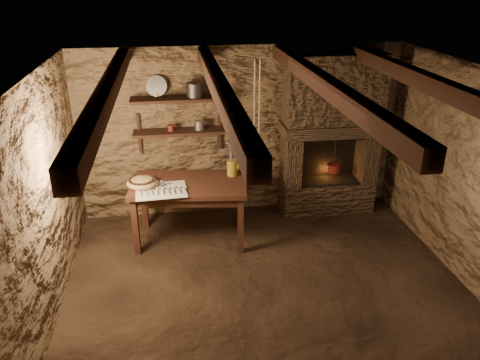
{
  "coord_description": "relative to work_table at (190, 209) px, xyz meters",
  "views": [
    {
      "loc": [
        -0.94,
        -4.23,
        3.3
      ],
      "look_at": [
        -0.17,
        0.9,
        0.96
      ],
      "focal_mm": 35.0,
      "sensor_mm": 36.0,
      "label": 1
    }
  ],
  "objects": [
    {
      "name": "stoneware_jug",
      "position": [
        0.58,
        0.15,
        0.59
      ],
      "size": [
        0.15,
        0.15,
        0.48
      ],
      "rotation": [
        0.0,
        0.0,
        -0.1
      ],
      "color": "#A58320",
      "rests_on": "work_table"
    },
    {
      "name": "work_table",
      "position": [
        0.0,
        0.0,
        0.0
      ],
      "size": [
        1.54,
        1.0,
        0.83
      ],
      "rotation": [
        0.0,
        0.0,
        -0.12
      ],
      "color": "black",
      "rests_on": "floor"
    },
    {
      "name": "small_kettle",
      "position": [
        0.2,
        0.63,
        0.93
      ],
      "size": [
        0.2,
        0.17,
        0.18
      ],
      "primitive_type": null,
      "rotation": [
        0.0,
        0.0,
        0.29
      ],
      "color": "#A1A19C",
      "rests_on": "shelf_lower"
    },
    {
      "name": "front_wall",
      "position": [
        0.79,
        -3.21,
        0.75
      ],
      "size": [
        4.5,
        0.04,
        2.4
      ],
      "primitive_type": "cube",
      "color": "brown",
      "rests_on": "floor"
    },
    {
      "name": "back_wall",
      "position": [
        0.79,
        0.79,
        0.75
      ],
      "size": [
        4.5,
        0.04,
        2.4
      ],
      "primitive_type": "cube",
      "color": "brown",
      "rests_on": "floor"
    },
    {
      "name": "right_wall",
      "position": [
        3.04,
        -1.21,
        0.75
      ],
      "size": [
        0.04,
        4.0,
        2.4
      ],
      "primitive_type": "cube",
      "color": "brown",
      "rests_on": "floor"
    },
    {
      "name": "shelf_upper",
      "position": [
        -0.06,
        0.63,
        1.3
      ],
      "size": [
        1.25,
        0.3,
        0.04
      ],
      "primitive_type": "cube",
      "color": "black",
      "rests_on": "back_wall"
    },
    {
      "name": "wooden_bowl",
      "position": [
        -0.58,
        -0.02,
        0.43
      ],
      "size": [
        0.41,
        0.41,
        0.14
      ],
      "primitive_type": "ellipsoid",
      "rotation": [
        0.0,
        0.0,
        -0.08
      ],
      "color": "#9B7643",
      "rests_on": "work_table"
    },
    {
      "name": "pewter_cutlery_row",
      "position": [
        -0.35,
        -0.22,
        0.4
      ],
      "size": [
        0.52,
        0.22,
        0.01
      ],
      "primitive_type": null,
      "rotation": [
        0.0,
        0.0,
        0.04
      ],
      "color": "gray",
      "rests_on": "linen_cloth"
    },
    {
      "name": "beam_far_left",
      "position": [
        -0.71,
        -1.21,
        1.86
      ],
      "size": [
        0.14,
        3.95,
        0.16
      ],
      "primitive_type": "cube",
      "color": "black",
      "rests_on": "ceiling"
    },
    {
      "name": "floor",
      "position": [
        0.79,
        -1.21,
        -0.45
      ],
      "size": [
        4.5,
        4.5,
        0.0
      ],
      "primitive_type": "plane",
      "color": "black",
      "rests_on": "ground"
    },
    {
      "name": "beam_mid_right",
      "position": [
        1.29,
        -1.21,
        1.86
      ],
      "size": [
        0.14,
        3.95,
        0.16
      ],
      "primitive_type": "cube",
      "color": "black",
      "rests_on": "ceiling"
    },
    {
      "name": "linen_cloth",
      "position": [
        -0.35,
        -0.2,
        0.39
      ],
      "size": [
        0.63,
        0.52,
        0.01
      ],
      "primitive_type": "cube",
      "rotation": [
        0.0,
        0.0,
        0.04
      ],
      "color": "silver",
      "rests_on": "work_table"
    },
    {
      "name": "rusty_tin",
      "position": [
        -0.18,
        0.63,
        0.91
      ],
      "size": [
        0.09,
        0.09,
        0.08
      ],
      "primitive_type": "cylinder",
      "rotation": [
        0.0,
        0.0,
        0.22
      ],
      "color": "#5C1C12",
      "rests_on": "shelf_lower"
    },
    {
      "name": "left_wall",
      "position": [
        -1.46,
        -1.21,
        0.75
      ],
      "size": [
        0.04,
        4.0,
        2.4
      ],
      "primitive_type": "cube",
      "color": "brown",
      "rests_on": "floor"
    },
    {
      "name": "red_pot",
      "position": [
        2.1,
        0.51,
        0.25
      ],
      "size": [
        0.2,
        0.18,
        0.54
      ],
      "rotation": [
        0.0,
        0.0,
        0.05
      ],
      "color": "maroon",
      "rests_on": "hearth"
    },
    {
      "name": "hearth",
      "position": [
        2.04,
        0.56,
        0.78
      ],
      "size": [
        1.43,
        0.51,
        2.3
      ],
      "color": "#3B2B1D",
      "rests_on": "floor"
    },
    {
      "name": "beam_mid_left",
      "position": [
        0.29,
        -1.21,
        1.86
      ],
      "size": [
        0.14,
        3.95,
        0.16
      ],
      "primitive_type": "cube",
      "color": "black",
      "rests_on": "ceiling"
    },
    {
      "name": "tin_pan",
      "position": [
        -0.33,
        0.73,
        1.46
      ],
      "size": [
        0.29,
        0.17,
        0.27
      ],
      "primitive_type": "cylinder",
      "rotation": [
        1.26,
        0.0,
        -0.2
      ],
      "color": "#A1A19C",
      "rests_on": "shelf_upper"
    },
    {
      "name": "ceiling",
      "position": [
        0.79,
        -1.21,
        1.95
      ],
      "size": [
        4.5,
        4.0,
        0.04
      ],
      "primitive_type": "cube",
      "color": "black",
      "rests_on": "back_wall"
    },
    {
      "name": "beam_far_right",
      "position": [
        2.29,
        -1.21,
        1.86
      ],
      "size": [
        0.14,
        3.95,
        0.16
      ],
      "primitive_type": "cube",
      "color": "black",
      "rests_on": "ceiling"
    },
    {
      "name": "drinking_glasses",
      "position": [
        -0.33,
        -0.08,
        0.43
      ],
      "size": [
        0.2,
        0.06,
        0.08
      ],
      "primitive_type": null,
      "color": "white",
      "rests_on": "linen_cloth"
    },
    {
      "name": "iron_stockpot",
      "position": [
        0.16,
        0.63,
        1.41
      ],
      "size": [
        0.28,
        0.28,
        0.17
      ],
      "primitive_type": "cylinder",
      "rotation": [
        0.0,
        0.0,
        0.34
      ],
      "color": "#282724",
      "rests_on": "shelf_upper"
    },
    {
      "name": "hanging_ropes",
      "position": [
        0.84,
        -0.16,
        1.35
      ],
      "size": [
        0.08,
        0.08,
        1.2
      ],
      "primitive_type": null,
      "color": "#C7AC8C",
      "rests_on": "ceiling"
    },
    {
      "name": "shelf_lower",
      "position": [
        -0.06,
        0.63,
        0.85
      ],
      "size": [
        1.25,
        0.3,
        0.04
      ],
      "primitive_type": "cube",
      "color": "black",
      "rests_on": "back_wall"
    }
  ]
}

